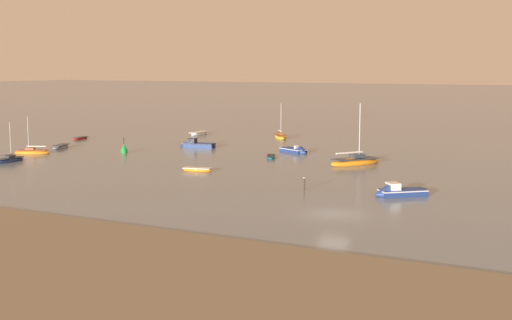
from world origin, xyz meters
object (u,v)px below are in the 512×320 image
object	(u,v)px
rowboat_moored_6	(199,134)
mooring_post_right	(304,184)
channel_buoy	(124,149)
rowboat_moored_5	(60,147)
sailboat_moored_1	(32,152)
rowboat_moored_3	(80,138)
sailboat_moored_0	(280,137)
motorboat_moored_4	(395,193)
motorboat_moored_2	(297,151)
rowboat_moored_4	(271,157)
sailboat_moored_3	(355,162)
motorboat_moored_3	(194,145)
sailboat_moored_2	(9,160)
rowboat_moored_2	(197,170)

from	to	relation	value
rowboat_moored_6	mooring_post_right	world-z (taller)	mooring_post_right
rowboat_moored_6	channel_buoy	distance (m)	25.81
rowboat_moored_5	sailboat_moored_1	xyz separation A→B (m)	(1.32, -6.83, 0.06)
rowboat_moored_3	rowboat_moored_5	world-z (taller)	rowboat_moored_5
sailboat_moored_0	motorboat_moored_4	distance (m)	50.75
rowboat_moored_3	motorboat_moored_4	bearing A→B (deg)	60.68
rowboat_moored_5	channel_buoy	distance (m)	11.69
rowboat_moored_6	sailboat_moored_1	bearing A→B (deg)	167.93
motorboat_moored_4	channel_buoy	bearing A→B (deg)	-58.15
sailboat_moored_1	motorboat_moored_2	world-z (taller)	sailboat_moored_1
rowboat_moored_4	sailboat_moored_3	size ratio (longest dim) A/B	0.41
sailboat_moored_0	motorboat_moored_2	size ratio (longest dim) A/B	1.24
rowboat_moored_4	motorboat_moored_4	size ratio (longest dim) A/B	0.65
rowboat_moored_3	motorboat_moored_4	world-z (taller)	motorboat_moored_4
rowboat_moored_3	rowboat_moored_6	distance (m)	20.17
rowboat_moored_6	mooring_post_right	size ratio (longest dim) A/B	3.36
motorboat_moored_3	sailboat_moored_3	xyz separation A→B (m)	(26.76, -6.02, 0.03)
rowboat_moored_4	motorboat_moored_2	size ratio (longest dim) A/B	0.65
rowboat_moored_3	sailboat_moored_2	bearing A→B (deg)	15.29
motorboat_moored_2	mooring_post_right	world-z (taller)	mooring_post_right
sailboat_moored_2	motorboat_moored_4	size ratio (longest dim) A/B	1.04
sailboat_moored_0	motorboat_moored_2	world-z (taller)	sailboat_moored_0
sailboat_moored_3	mooring_post_right	size ratio (longest dim) A/B	5.58
mooring_post_right	motorboat_moored_3	bearing A→B (deg)	138.89
rowboat_moored_6	channel_buoy	xyz separation A→B (m)	(3.66, -25.55, 0.26)
rowboat_moored_3	motorboat_moored_2	xyz separation A→B (m)	(38.42, 0.02, 0.07)
rowboat_moored_2	rowboat_moored_6	bearing A→B (deg)	110.25
sailboat_moored_2	rowboat_moored_6	bearing A→B (deg)	-4.20
sailboat_moored_0	motorboat_moored_2	distance (m)	19.15
motorboat_moored_2	motorboat_moored_3	world-z (taller)	motorboat_moored_3
rowboat_moored_4	sailboat_moored_1	world-z (taller)	sailboat_moored_1
sailboat_moored_0	rowboat_moored_5	xyz separation A→B (m)	(-23.02, -26.68, -0.09)
rowboat_moored_6	motorboat_moored_4	distance (m)	60.11
sailboat_moored_2	motorboat_moored_3	xyz separation A→B (m)	(12.48, 23.34, 0.08)
motorboat_moored_2	rowboat_moored_6	bearing A→B (deg)	175.45
rowboat_moored_2	motorboat_moored_2	world-z (taller)	motorboat_moored_2
sailboat_moored_0	sailboat_moored_3	bearing A→B (deg)	8.34
rowboat_moored_2	rowboat_moored_3	xyz separation A→B (m)	(-34.81, 19.89, -0.00)
rowboat_moored_6	channel_buoy	size ratio (longest dim) A/B	2.03
sailboat_moored_0	channel_buoy	distance (m)	29.11
rowboat_moored_3	rowboat_moored_5	distance (m)	11.66
sailboat_moored_1	sailboat_moored_2	size ratio (longest dim) A/B	1.04
sailboat_moored_1	channel_buoy	size ratio (longest dim) A/B	2.32
rowboat_moored_5	channel_buoy	world-z (taller)	channel_buoy
sailboat_moored_1	rowboat_moored_6	xyz separation A→B (m)	(6.70, 32.25, -0.03)
rowboat_moored_6	rowboat_moored_2	bearing A→B (deg)	-148.87
sailboat_moored_0	motorboat_moored_2	xyz separation A→B (m)	(10.02, -16.32, -0.04)
sailboat_moored_2	channel_buoy	distance (m)	15.50
rowboat_moored_5	sailboat_moored_2	size ratio (longest dim) A/B	0.84
rowboat_moored_5	sailboat_moored_3	xyz separation A→B (m)	(43.74, 3.47, 0.16)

